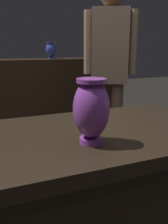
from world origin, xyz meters
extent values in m
cube|color=black|center=(0.00, 0.00, 0.38)|extent=(1.10, 0.59, 0.75)
cube|color=black|center=(0.00, 0.00, 0.78)|extent=(1.20, 0.64, 0.05)
cube|color=black|center=(0.00, 2.20, 0.47)|extent=(2.60, 0.40, 0.95)
cube|color=black|center=(0.00, 2.20, 0.97)|extent=(2.60, 0.40, 0.04)
cylinder|color=#7A388E|center=(0.00, -0.12, 0.81)|extent=(0.08, 0.08, 0.02)
ellipsoid|color=#7A388E|center=(0.00, -0.12, 0.93)|extent=(0.13, 0.13, 0.21)
cylinder|color=#7A388E|center=(0.00, -0.12, 1.02)|extent=(0.10, 0.10, 0.01)
cylinder|color=#E55B1E|center=(1.04, 2.19, 1.00)|extent=(0.07, 0.07, 0.02)
ellipsoid|color=#E55B1E|center=(1.04, 2.19, 1.10)|extent=(0.12, 0.12, 0.19)
cylinder|color=#E55B1E|center=(1.04, 2.19, 1.20)|extent=(0.09, 0.09, 0.01)
cylinder|color=#2D429E|center=(0.52, 2.21, 1.00)|extent=(0.08, 0.08, 0.02)
ellipsoid|color=#2D429E|center=(0.52, 2.21, 1.10)|extent=(0.13, 0.13, 0.17)
cylinder|color=#2D429E|center=(0.52, 2.21, 1.18)|extent=(0.10, 0.10, 0.01)
cylinder|color=brown|center=(0.83, 1.11, 0.41)|extent=(0.11, 0.11, 0.81)
cylinder|color=brown|center=(0.70, 1.19, 0.41)|extent=(0.11, 0.11, 0.81)
cube|color=#846B56|center=(0.76, 1.15, 1.14)|extent=(0.37, 0.31, 0.64)
cylinder|color=#846B56|center=(0.94, 1.05, 1.17)|extent=(0.07, 0.07, 0.55)
cylinder|color=#846B56|center=(0.59, 1.25, 1.17)|extent=(0.07, 0.07, 0.55)
camera|label=1|loc=(-0.36, -0.90, 1.13)|focal=41.01mm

